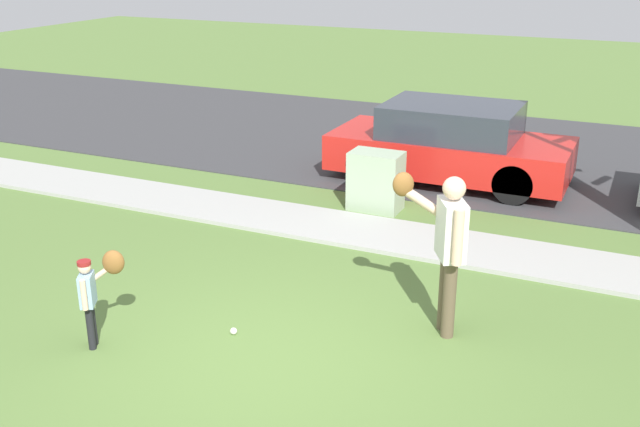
{
  "coord_description": "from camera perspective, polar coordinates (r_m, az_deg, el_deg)",
  "views": [
    {
      "loc": [
        3.17,
        -5.58,
        3.95
      ],
      "look_at": [
        -0.13,
        1.64,
        1.0
      ],
      "focal_mm": 41.7,
      "sensor_mm": 36.0,
      "label": 1
    }
  ],
  "objects": [
    {
      "name": "parked_hatchback_red",
      "position": [
        12.88,
        9.95,
        5.28
      ],
      "size": [
        4.0,
        1.75,
        1.33
      ],
      "color": "red",
      "rests_on": "road_surface"
    },
    {
      "name": "person_child",
      "position": [
        7.83,
        -16.85,
        -5.36
      ],
      "size": [
        0.4,
        0.52,
        1.01
      ],
      "rotation": [
        0.0,
        0.0,
        0.51
      ],
      "color": "black",
      "rests_on": "ground"
    },
    {
      "name": "baseball",
      "position": [
        8.02,
        -6.65,
        -8.95
      ],
      "size": [
        0.07,
        0.07,
        0.07
      ],
      "primitive_type": "sphere",
      "color": "white",
      "rests_on": "ground"
    },
    {
      "name": "utility_cabinet",
      "position": [
        11.41,
        4.31,
        2.5
      ],
      "size": [
        0.79,
        0.5,
        0.91
      ],
      "primitive_type": "cube",
      "color": "#9EB293",
      "rests_on": "ground"
    },
    {
      "name": "ground_plane",
      "position": [
        10.39,
        4.95,
        -2.02
      ],
      "size": [
        48.0,
        48.0,
        0.0
      ],
      "primitive_type": "plane",
      "color": "#567538"
    },
    {
      "name": "road_surface",
      "position": [
        15.05,
        11.6,
        4.79
      ],
      "size": [
        36.0,
        6.8,
        0.02
      ],
      "primitive_type": "cube",
      "color": "#38383A",
      "rests_on": "ground"
    },
    {
      "name": "sidewalk_strip",
      "position": [
        10.47,
        5.14,
        -1.68
      ],
      "size": [
        36.0,
        1.2,
        0.06
      ],
      "primitive_type": "cube",
      "color": "#A3A39E",
      "rests_on": "ground"
    },
    {
      "name": "person_adult",
      "position": [
        7.68,
        9.68,
        -1.95
      ],
      "size": [
        0.86,
        0.55,
        1.74
      ],
      "rotation": [
        0.0,
        0.0,
        -2.63
      ],
      "color": "brown",
      "rests_on": "ground"
    }
  ]
}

